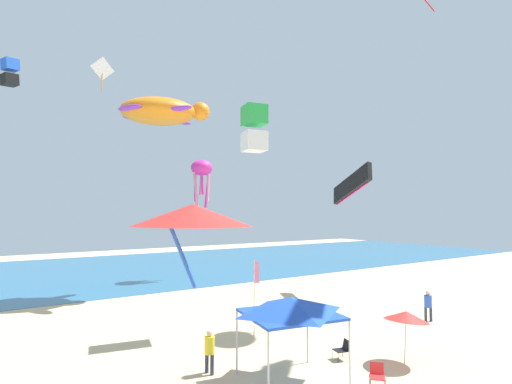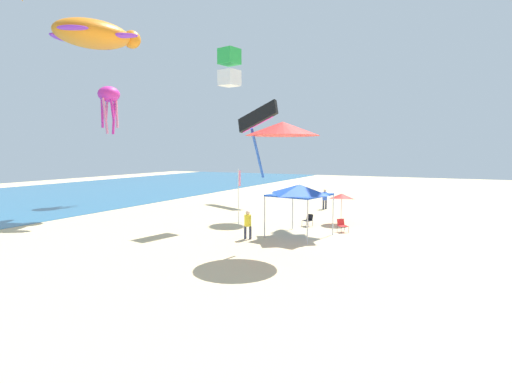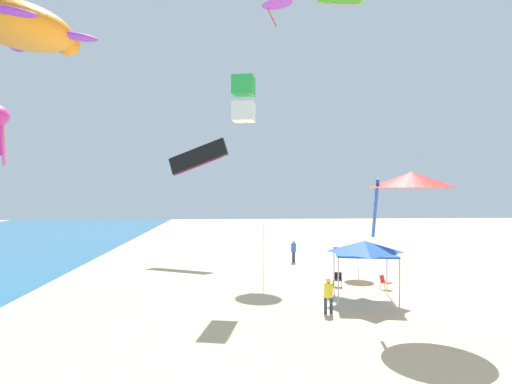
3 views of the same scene
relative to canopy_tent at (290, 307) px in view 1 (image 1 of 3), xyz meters
name	(u,v)px [view 1 (image 1 of 3)]	position (x,y,z in m)	size (l,w,h in m)	color
ocean_strip	(105,270)	(0.51, 33.28, -2.79)	(120.00, 29.87, 0.02)	#28668E
canopy_tent	(290,307)	(0.00, 0.00, 0.00)	(3.74, 3.51, 3.16)	#B7B7BC
beach_umbrella	(406,316)	(5.27, -1.21, -0.84)	(1.87, 1.84, 2.28)	silver
folding_chair_facing_ocean	(377,374)	(2.41, -2.01, -2.33)	(0.81, 0.80, 0.82)	black
folding_chair_right_of_tent	(343,348)	(3.32, 0.57, -2.33)	(0.74, 0.67, 0.82)	black
banner_flag	(255,290)	(1.80, 5.18, -0.46)	(0.36, 0.06, 3.90)	silver
person_beachcomber	(210,348)	(-2.16, 2.41, -1.80)	(0.40, 0.44, 1.70)	#33384C
person_far_stroller	(428,303)	(11.77, 1.97, -1.76)	(0.44, 0.42, 1.78)	#33384C
kite_octopus_magenta	(202,170)	(7.02, 22.65, 7.67)	(2.11, 2.11, 4.68)	#E02D9E
kite_box_blue	(10,72)	(-8.95, 25.60, 15.07)	(1.45, 1.41, 2.28)	blue
kite_turtle_orange	(161,112)	(1.15, 17.88, 11.55)	(7.41, 7.17, 2.42)	orange
kite_diamond_white	(102,70)	(-2.70, 20.87, 15.09)	(1.95, 0.23, 2.79)	white
kite_box_green	(254,129)	(2.45, 6.25, 8.21)	(1.43, 1.44, 2.56)	green
kite_parafoil_black	(352,185)	(13.91, 9.70, 5.73)	(1.82, 5.10, 3.15)	black
kite_delta_red	(193,215)	(-4.29, -0.64, 3.44)	(4.17, 4.16, 2.85)	red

